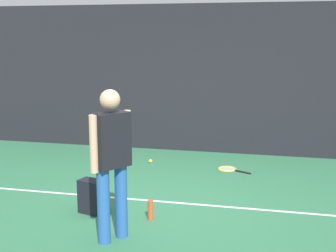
{
  "coord_description": "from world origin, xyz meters",
  "views": [
    {
      "loc": [
        1.44,
        -5.83,
        2.26
      ],
      "look_at": [
        0.0,
        0.4,
        1.0
      ],
      "focal_mm": 49.23,
      "sensor_mm": 36.0,
      "label": 1
    }
  ],
  "objects_px": {
    "tennis_racket": "(229,169)",
    "water_bottle": "(150,210)",
    "tennis_player": "(111,156)",
    "tennis_ball_near_player": "(151,161)",
    "backpack": "(92,197)",
    "tennis_ball_mid_court": "(103,156)"
  },
  "relations": [
    {
      "from": "tennis_racket",
      "to": "backpack",
      "type": "relative_size",
      "value": 1.43
    },
    {
      "from": "tennis_player",
      "to": "tennis_ball_near_player",
      "type": "bearing_deg",
      "value": -137.98
    },
    {
      "from": "water_bottle",
      "to": "tennis_ball_near_player",
      "type": "bearing_deg",
      "value": 105.17
    },
    {
      "from": "tennis_racket",
      "to": "backpack",
      "type": "height_order",
      "value": "backpack"
    },
    {
      "from": "tennis_ball_near_player",
      "to": "water_bottle",
      "type": "distance_m",
      "value": 2.62
    },
    {
      "from": "tennis_player",
      "to": "tennis_ball_mid_court",
      "type": "relative_size",
      "value": 25.76
    },
    {
      "from": "water_bottle",
      "to": "tennis_racket",
      "type": "bearing_deg",
      "value": 72.87
    },
    {
      "from": "water_bottle",
      "to": "tennis_player",
      "type": "bearing_deg",
      "value": -111.92
    },
    {
      "from": "tennis_player",
      "to": "backpack",
      "type": "distance_m",
      "value": 1.17
    },
    {
      "from": "tennis_player",
      "to": "tennis_racket",
      "type": "distance_m",
      "value": 3.34
    },
    {
      "from": "tennis_ball_near_player",
      "to": "water_bottle",
      "type": "relative_size",
      "value": 0.27
    },
    {
      "from": "tennis_racket",
      "to": "tennis_ball_near_player",
      "type": "distance_m",
      "value": 1.43
    },
    {
      "from": "tennis_ball_near_player",
      "to": "tennis_ball_mid_court",
      "type": "relative_size",
      "value": 1.0
    },
    {
      "from": "backpack",
      "to": "tennis_ball_mid_court",
      "type": "relative_size",
      "value": 6.67
    },
    {
      "from": "tennis_racket",
      "to": "water_bottle",
      "type": "xyz_separation_m",
      "value": [
        -0.74,
        -2.39,
        0.11
      ]
    },
    {
      "from": "tennis_ball_mid_court",
      "to": "water_bottle",
      "type": "height_order",
      "value": "water_bottle"
    },
    {
      "from": "backpack",
      "to": "water_bottle",
      "type": "distance_m",
      "value": 0.81
    },
    {
      "from": "tennis_racket",
      "to": "tennis_ball_mid_court",
      "type": "xyz_separation_m",
      "value": [
        -2.4,
        0.27,
        0.02
      ]
    },
    {
      "from": "tennis_racket",
      "to": "water_bottle",
      "type": "distance_m",
      "value": 2.51
    },
    {
      "from": "tennis_player",
      "to": "water_bottle",
      "type": "xyz_separation_m",
      "value": [
        0.26,
        0.64,
        -0.84
      ]
    },
    {
      "from": "tennis_player",
      "to": "water_bottle",
      "type": "bearing_deg",
      "value": -167.55
    },
    {
      "from": "tennis_player",
      "to": "backpack",
      "type": "xyz_separation_m",
      "value": [
        -0.54,
        0.72,
        -0.76
      ]
    }
  ]
}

